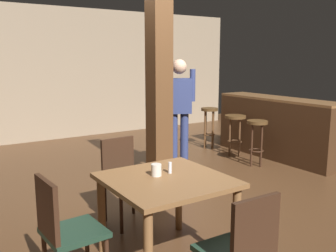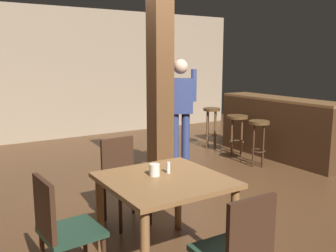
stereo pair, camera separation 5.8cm
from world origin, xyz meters
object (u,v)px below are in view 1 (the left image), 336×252
object	(u,v)px
chair_west	(64,228)
salt_shaker	(170,168)
standing_person	(179,109)
napkin_cup	(156,170)
bar_stool_mid	(235,125)
bar_counter	(274,127)
chair_south	(242,249)
chair_north	(123,176)
bar_stool_near	(257,132)
dining_table	(166,191)
bar_stool_far	(209,119)

from	to	relation	value
chair_west	salt_shaker	size ratio (longest dim) A/B	8.91
standing_person	napkin_cup	bearing A→B (deg)	-129.40
salt_shaker	bar_stool_mid	xyz separation A→B (m)	(2.86, 2.24, -0.23)
napkin_cup	salt_shaker	bearing A→B (deg)	-0.32
bar_counter	bar_stool_mid	world-z (taller)	bar_counter
chair_south	chair_west	bearing A→B (deg)	133.13
chair_north	chair_south	size ratio (longest dim) A/B	1.00
chair_north	bar_stool_mid	distance (m)	3.27
chair_south	napkin_cup	bearing A→B (deg)	92.06
napkin_cup	standing_person	distance (m)	2.30
bar_counter	bar_stool_near	world-z (taller)	bar_counter
bar_stool_mid	chair_north	bearing A→B (deg)	-153.62
chair_south	bar_stool_near	size ratio (longest dim) A/B	1.19
standing_person	chair_west	bearing A→B (deg)	-141.15
salt_shaker	standing_person	xyz separation A→B (m)	(1.31, 1.77, 0.21)
bar_stool_near	standing_person	bearing A→B (deg)	170.93
bar_stool_near	salt_shaker	bearing A→B (deg)	-150.10
dining_table	chair_south	world-z (taller)	chair_south
dining_table	salt_shaker	bearing A→B (deg)	43.80
chair_north	standing_person	xyz separation A→B (m)	(1.38, 0.98, 0.50)
bar_counter	bar_stool_far	distance (m)	1.28
chair_south	bar_stool_far	bearing A→B (deg)	53.40
napkin_cup	bar_stool_near	world-z (taller)	napkin_cup
chair_north	bar_counter	distance (m)	3.52
chair_south	bar_counter	size ratio (longest dim) A/B	0.37
dining_table	bar_counter	size ratio (longest dim) A/B	0.41
dining_table	bar_stool_near	world-z (taller)	bar_stool_near
chair_north	bar_stool_far	distance (m)	3.60
bar_stool_mid	bar_stool_far	bearing A→B (deg)	92.86
standing_person	salt_shaker	bearing A→B (deg)	-126.58
bar_counter	bar_stool_near	size ratio (longest dim) A/B	3.20
chair_north	chair_south	world-z (taller)	same
bar_stool_mid	salt_shaker	bearing A→B (deg)	-141.90
napkin_cup	chair_south	bearing A→B (deg)	-87.94
bar_stool_near	bar_stool_far	distance (m)	1.39
chair_west	bar_stool_near	bearing A→B (deg)	23.88
chair_north	bar_stool_mid	world-z (taller)	chair_north
dining_table	chair_west	xyz separation A→B (m)	(-0.88, 0.02, -0.11)
salt_shaker	bar_stool_far	world-z (taller)	salt_shaker
dining_table	bar_stool_far	distance (m)	4.21
dining_table	bar_stool_far	world-z (taller)	bar_stool_far
salt_shaker	bar_counter	xyz separation A→B (m)	(3.32, 1.74, -0.25)
dining_table	chair_south	xyz separation A→B (m)	(-0.00, -0.92, -0.11)
dining_table	bar_stool_mid	xyz separation A→B (m)	(2.96, 2.34, -0.07)
dining_table	chair_south	size ratio (longest dim) A/B	1.10
chair_west	chair_south	world-z (taller)	same
chair_north	bar_stool_near	bearing A→B (deg)	15.37
dining_table	chair_north	world-z (taller)	chair_north
napkin_cup	bar_counter	xyz separation A→B (m)	(3.46, 1.74, -0.25)
bar_counter	chair_south	bearing A→B (deg)	-141.12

